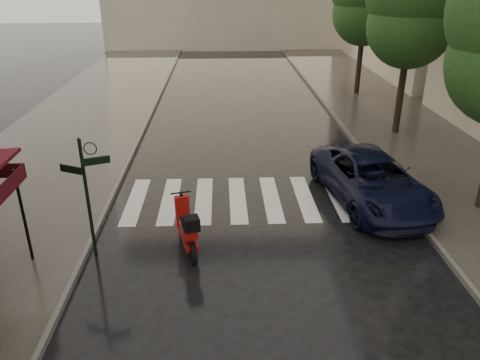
{
  "coord_description": "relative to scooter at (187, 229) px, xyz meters",
  "views": [
    {
      "loc": [
        1.98,
        -7.0,
        6.52
      ],
      "look_at": [
        2.45,
        4.35,
        1.4
      ],
      "focal_mm": 35.0,
      "sensor_mm": 36.0,
      "label": 1
    }
  ],
  "objects": [
    {
      "name": "signpost",
      "position": [
        -2.28,
        -0.21,
        1.23
      ],
      "size": [
        1.17,
        0.29,
        3.1
      ],
      "color": "black",
      "rests_on": "ground"
    },
    {
      "name": "crosswalk",
      "position": [
        1.89,
        2.79,
        -0.59
      ],
      "size": [
        7.85,
        3.2,
        0.01
      ],
      "color": "silver",
      "rests_on": "ground"
    },
    {
      "name": "curb_near",
      "position": [
        -2.53,
        8.79,
        -0.52
      ],
      "size": [
        0.12,
        60.0,
        0.16
      ],
      "primitive_type": "cube",
      "color": "#595651",
      "rests_on": "ground"
    },
    {
      "name": "sidewalk_near",
      "position": [
        -5.58,
        8.79,
        -0.54
      ],
      "size": [
        6.0,
        60.0,
        0.12
      ],
      "primitive_type": "cube",
      "color": "#38332D",
      "rests_on": "ground"
    },
    {
      "name": "ground",
      "position": [
        -1.08,
        -3.21,
        -0.6
      ],
      "size": [
        120.0,
        120.0,
        0.0
      ],
      "primitive_type": "plane",
      "color": "black",
      "rests_on": "ground"
    },
    {
      "name": "sidewalk_far",
      "position": [
        9.17,
        8.79,
        -0.54
      ],
      "size": [
        5.5,
        60.0,
        0.12
      ],
      "primitive_type": "cube",
      "color": "#38332D",
      "rests_on": "ground"
    },
    {
      "name": "scooter",
      "position": [
        0.0,
        0.0,
        0.0
      ],
      "size": [
        0.81,
        1.93,
        1.29
      ],
      "rotation": [
        0.0,
        0.0,
        0.26
      ],
      "color": "black",
      "rests_on": "ground"
    },
    {
      "name": "parked_car",
      "position": [
        5.42,
        2.49,
        0.12
      ],
      "size": [
        3.14,
        5.47,
        1.44
      ],
      "primitive_type": "imported",
      "rotation": [
        0.0,
        0.0,
        0.15
      ],
      "color": "black",
      "rests_on": "ground"
    },
    {
      "name": "curb_far",
      "position": [
        6.37,
        8.79,
        -0.52
      ],
      "size": [
        0.12,
        60.0,
        0.16
      ],
      "primitive_type": "cube",
      "color": "#595651",
      "rests_on": "ground"
    }
  ]
}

